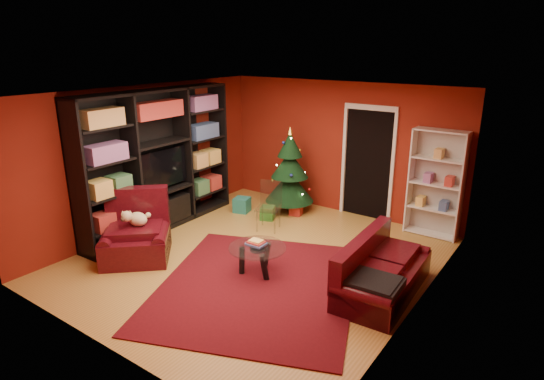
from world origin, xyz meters
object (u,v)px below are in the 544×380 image
Objects in this scene: sofa at (384,267)px; acrylic_chair at (268,208)px; media_unit at (158,161)px; gift_box_teal at (242,205)px; gift_box_red at (296,209)px; dog at (138,219)px; white_bookshelf at (436,184)px; rug at (257,285)px; armchair at (135,233)px; christmas_tree at (290,171)px; gift_box_green at (267,213)px; coffee_table at (258,260)px.

acrylic_chair is (-2.60, 0.92, 0.01)m from sofa.
acrylic_chair is (1.70, 1.03, -0.86)m from media_unit.
gift_box_teal is 1.29× the size of gift_box_red.
dog is 2.35m from acrylic_chair.
media_unit is at bearing -148.63° from white_bookshelf.
media_unit is (-2.78, 0.76, 1.25)m from rug.
armchair is 1.36× the size of acrylic_chair.
dog is at bearing -104.28° from christmas_tree.
gift_box_red is 0.57× the size of dog.
acrylic_chair reaches higher than gift_box_red.
gift_box_teal is at bearing 176.77° from gift_box_green.
christmas_tree is 0.79m from gift_box_red.
media_unit reaches higher than sofa.
christmas_tree is at bearing 53.34° from media_unit.
media_unit is 1.83× the size of sofa.
gift_box_red is at bearing 111.46° from rug.
coffee_table is at bearing -78.88° from acrylic_chair.
gift_box_green is 0.23× the size of armchair.
media_unit is at bearing 77.75° from armchair.
dog reaches higher than gift_box_green.
coffee_table is at bearing -58.05° from gift_box_green.
gift_box_green is at bearing 121.95° from coffee_table.
rug is 7.79× the size of dog.
rug is 3.23m from christmas_tree.
gift_box_red is at bearing 109.38° from coffee_table.
rug is 2.90m from gift_box_red.
gift_box_teal is at bearing 132.91° from rug.
gift_box_teal is at bearing -153.78° from gift_box_red.
christmas_tree is at bearing 52.66° from sofa.
media_unit reaches higher than gift_box_teal.
gift_box_teal is 0.74× the size of dog.
rug is at bearing -47.09° from gift_box_teal.
armchair is 0.22m from dog.
rug is 2.12m from acrylic_chair.
gift_box_teal is 0.67m from gift_box_green.
gift_box_teal is (-0.75, -0.62, -0.70)m from christmas_tree.
armchair reaches higher than acrylic_chair.
media_unit reaches higher than coffee_table.
coffee_table is (-1.66, -2.96, -0.72)m from white_bookshelf.
armchair is at bearing -60.91° from media_unit.
sofa is at bearing -24.52° from dog.
dog is at bearing 45.00° from armchair.
media_unit is 1.57m from armchair.
coffee_table reaches higher than gift_box_green.
white_bookshelf is 4.87× the size of dog.
gift_box_teal is 0.37× the size of acrylic_chair.
gift_box_green is at bearing -96.70° from christmas_tree.
gift_box_green is (1.40, 1.41, -1.13)m from media_unit.
white_bookshelf reaches higher than sofa.
christmas_tree is 5.91× the size of gift_box_teal.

